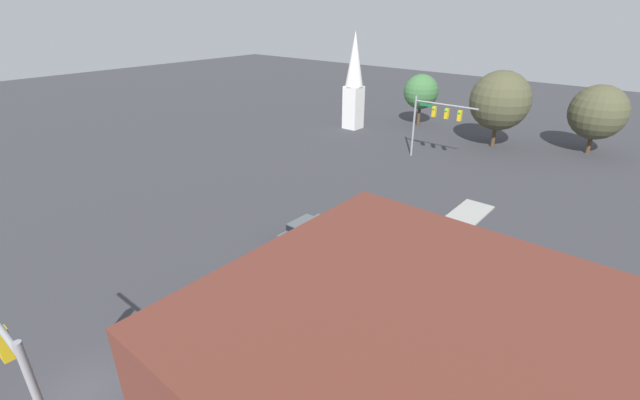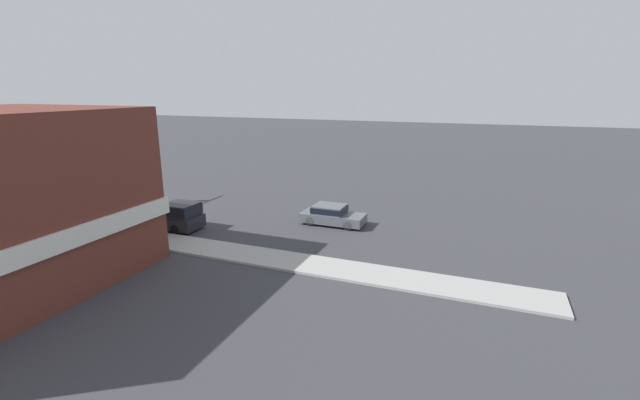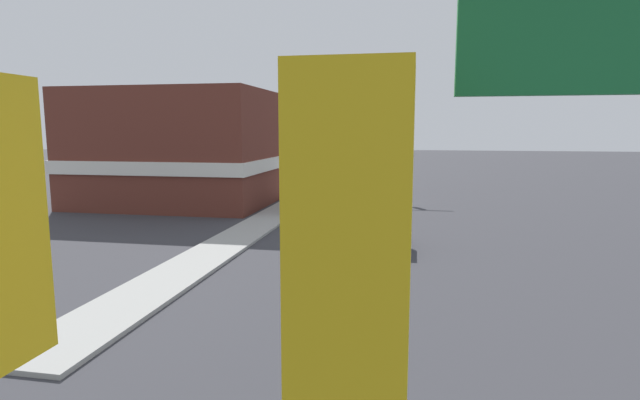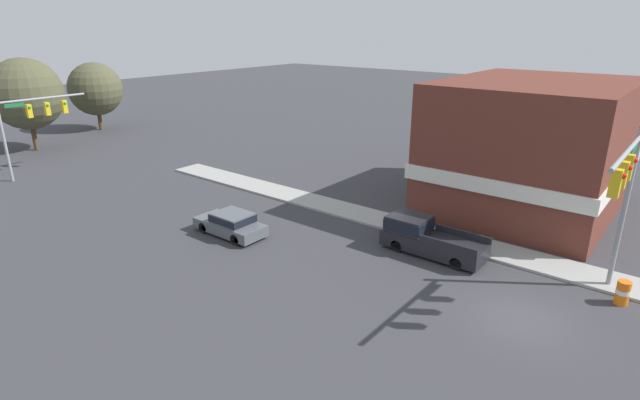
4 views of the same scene
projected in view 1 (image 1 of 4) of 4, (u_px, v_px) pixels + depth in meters
ground_plane at (88, 392)px, 18.55m from camera, size 200.00×200.00×0.00m
near_signal_assembly at (11, 362)px, 12.72m from camera, size 6.72×0.49×7.70m
far_signal_assembly at (435, 116)px, 44.46m from camera, size 6.87×0.49×6.61m
car_lead at (308, 230)px, 30.49m from camera, size 1.93×4.47×1.38m
pickup_truck_parked at (247, 333)px, 20.59m from camera, size 1.99×5.53×1.87m
church_steeple at (354, 79)px, 55.81m from camera, size 2.33×2.33×12.45m
backdrop_tree_left_far at (421, 92)px, 57.88m from camera, size 4.63×4.63×6.96m
backdrop_tree_left_mid at (500, 101)px, 48.56m from camera, size 6.71×6.71×8.79m
backdrop_tree_center at (598, 112)px, 46.60m from camera, size 5.93×5.93×7.64m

